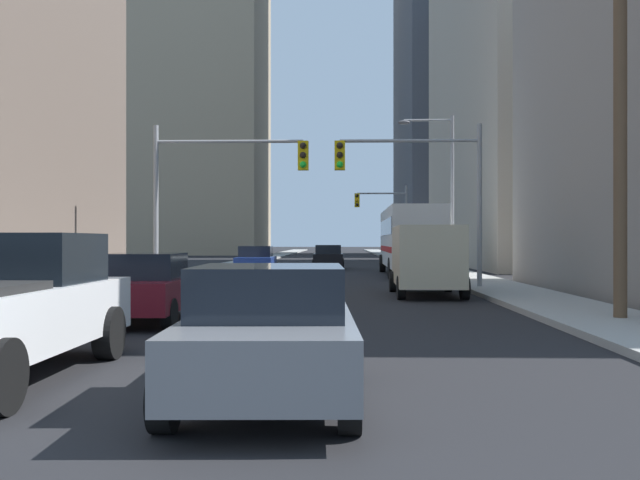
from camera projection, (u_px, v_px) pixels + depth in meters
The scene contains 16 objects.
sidewalk_left at pixel (240, 264), 52.42m from camera, with size 2.64×160.00×0.15m, color #9E9E99.
sidewalk_right at pixel (419, 264), 52.04m from camera, with size 2.64×160.00×0.15m, color #9E9E99.
city_bus at pixel (410, 238), 36.40m from camera, with size 2.67×11.53×3.40m.
cargo_van_beige at pixel (426, 256), 23.19m from camera, with size 2.16×5.27×2.26m.
sedan_grey at pixel (270, 333), 7.91m from camera, with size 1.95×4.26×1.52m.
sedan_maroon at pixel (145, 287), 15.57m from camera, with size 1.95×4.25×1.52m.
sedan_blue at pixel (256, 261), 36.02m from camera, with size 1.95×4.24×1.52m.
sedan_black at pixel (328, 257), 44.93m from camera, with size 1.95×4.20×1.52m.
traffic_signal_near_left at pixel (224, 176), 25.81m from camera, with size 5.66×0.44×6.00m.
traffic_signal_near_right at pixel (415, 176), 25.61m from camera, with size 5.31×0.44×6.00m.
traffic_signal_far_right at pixel (384, 211), 54.18m from camera, with size 4.01×0.44×6.00m.
utility_pole_right at pixel (620, 58), 15.21m from camera, with size 2.20×0.28×10.84m.
street_lamp_right at pixel (443, 180), 32.41m from camera, with size 2.56×0.32×7.50m.
building_left_far_tower at pixel (201, 53), 94.50m from camera, with size 16.75×20.07×53.61m, color tan.
building_right_mid_block at pixel (552, 48), 52.13m from camera, with size 14.38×29.31×31.82m, color #B7A893.
building_right_far_highrise at pixel (499, 29), 87.84m from camera, with size 24.15×26.72×56.04m, color #4C515B.
Camera 1 is at (0.86, -2.23, 1.80)m, focal length 39.91 mm.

